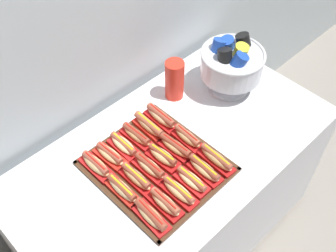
% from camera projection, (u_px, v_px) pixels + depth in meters
% --- Properties ---
extents(ground_plane, '(10.00, 10.00, 0.00)m').
position_uv_depth(ground_plane, '(172.00, 233.00, 2.40)').
color(ground_plane, gray).
extents(back_wall, '(6.00, 0.10, 2.60)m').
position_uv_depth(back_wall, '(89.00, 3.00, 1.65)').
color(back_wall, '#B2BCC1').
rests_on(back_wall, ground_plane).
extents(buffet_table, '(1.47, 0.79, 0.80)m').
position_uv_depth(buffet_table, '(173.00, 195.00, 2.08)').
color(buffet_table, silver).
rests_on(buffet_table, ground_plane).
extents(serving_tray, '(0.49, 0.53, 0.01)m').
position_uv_depth(serving_tray, '(157.00, 166.00, 1.73)').
color(serving_tray, '#472B19').
rests_on(serving_tray, buffet_table).
extents(hot_dog_0, '(0.07, 0.17, 0.06)m').
position_uv_depth(hot_dog_0, '(151.00, 216.00, 1.54)').
color(hot_dog_0, red).
rests_on(hot_dog_0, serving_tray).
extents(hot_dog_1, '(0.06, 0.16, 0.06)m').
position_uv_depth(hot_dog_1, '(165.00, 203.00, 1.57)').
color(hot_dog_1, '#B21414').
rests_on(hot_dog_1, serving_tray).
extents(hot_dog_2, '(0.06, 0.17, 0.06)m').
position_uv_depth(hot_dog_2, '(179.00, 192.00, 1.61)').
color(hot_dog_2, '#B21414').
rests_on(hot_dog_2, serving_tray).
extents(hot_dog_3, '(0.07, 0.16, 0.06)m').
position_uv_depth(hot_dog_3, '(192.00, 181.00, 1.65)').
color(hot_dog_3, red).
rests_on(hot_dog_3, serving_tray).
extents(hot_dog_4, '(0.07, 0.17, 0.06)m').
position_uv_depth(hot_dog_4, '(204.00, 169.00, 1.68)').
color(hot_dog_4, '#B21414').
rests_on(hot_dog_4, serving_tray).
extents(hot_dog_5, '(0.06, 0.18, 0.06)m').
position_uv_depth(hot_dog_5, '(216.00, 159.00, 1.71)').
color(hot_dog_5, '#B21414').
rests_on(hot_dog_5, serving_tray).
extents(hot_dog_6, '(0.06, 0.17, 0.06)m').
position_uv_depth(hot_dog_6, '(122.00, 189.00, 1.62)').
color(hot_dog_6, red).
rests_on(hot_dog_6, serving_tray).
extents(hot_dog_7, '(0.06, 0.17, 0.06)m').
position_uv_depth(hot_dog_7, '(136.00, 178.00, 1.65)').
color(hot_dog_7, '#B21414').
rests_on(hot_dog_7, serving_tray).
extents(hot_dog_8, '(0.07, 0.17, 0.06)m').
position_uv_depth(hot_dog_8, '(150.00, 167.00, 1.69)').
color(hot_dog_8, red).
rests_on(hot_dog_8, serving_tray).
extents(hot_dog_9, '(0.07, 0.16, 0.06)m').
position_uv_depth(hot_dog_9, '(163.00, 157.00, 1.72)').
color(hot_dog_9, '#B21414').
rests_on(hot_dog_9, serving_tray).
extents(hot_dog_10, '(0.07, 0.18, 0.06)m').
position_uv_depth(hot_dog_10, '(175.00, 147.00, 1.76)').
color(hot_dog_10, '#B21414').
rests_on(hot_dog_10, serving_tray).
extents(hot_dog_11, '(0.07, 0.16, 0.06)m').
position_uv_depth(hot_dog_11, '(187.00, 137.00, 1.79)').
color(hot_dog_11, '#B21414').
rests_on(hot_dog_11, serving_tray).
extents(hot_dog_12, '(0.07, 0.17, 0.06)m').
position_uv_depth(hot_dog_12, '(96.00, 165.00, 1.70)').
color(hot_dog_12, red).
rests_on(hot_dog_12, serving_tray).
extents(hot_dog_13, '(0.08, 0.17, 0.06)m').
position_uv_depth(hot_dog_13, '(110.00, 155.00, 1.73)').
color(hot_dog_13, red).
rests_on(hot_dog_13, serving_tray).
extents(hot_dog_14, '(0.07, 0.16, 0.06)m').
position_uv_depth(hot_dog_14, '(124.00, 145.00, 1.77)').
color(hot_dog_14, red).
rests_on(hot_dog_14, serving_tray).
extents(hot_dog_15, '(0.06, 0.17, 0.06)m').
position_uv_depth(hot_dog_15, '(137.00, 136.00, 1.80)').
color(hot_dog_15, red).
rests_on(hot_dog_15, serving_tray).
extents(hot_dog_16, '(0.06, 0.18, 0.06)m').
position_uv_depth(hot_dog_16, '(149.00, 126.00, 1.83)').
color(hot_dog_16, red).
rests_on(hot_dog_16, serving_tray).
extents(hot_dog_17, '(0.07, 0.18, 0.07)m').
position_uv_depth(hot_dog_17, '(161.00, 117.00, 1.87)').
color(hot_dog_17, '#B21414').
rests_on(hot_dog_17, serving_tray).
extents(punch_bowl, '(0.31, 0.31, 0.27)m').
position_uv_depth(punch_bowl, '(232.00, 63.00, 1.94)').
color(punch_bowl, silver).
rests_on(punch_bowl, buffet_table).
extents(cup_stack, '(0.09, 0.09, 0.20)m').
position_uv_depth(cup_stack, '(174.00, 80.00, 1.94)').
color(cup_stack, red).
rests_on(cup_stack, buffet_table).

